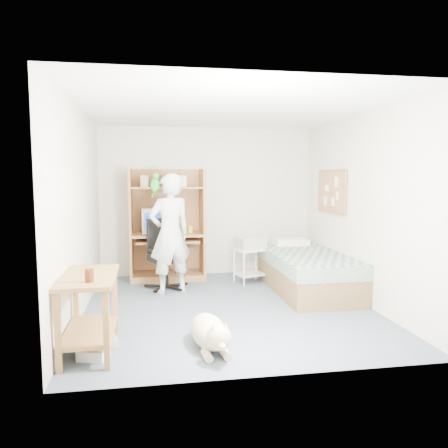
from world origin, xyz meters
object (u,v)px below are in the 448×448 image
Objects in this scene: bed at (307,271)px; side_desk at (89,301)px; computer_hutch at (167,229)px; printer_cart at (250,260)px; office_chair at (165,264)px; dog at (210,332)px; person at (170,234)px.

bed is 2.02× the size of side_desk.
printer_cart is at bearing -21.89° from computer_hutch.
side_desk is (-2.85, -1.82, 0.21)m from bed.
bed is 0.95m from printer_cart.
computer_hutch is 0.89× the size of bed.
office_chair is 2.48m from dog.
office_chair is at bearing -98.57° from person.
person reaches higher than dog.
dog is 1.86× the size of printer_cart.
office_chair is 1.35m from printer_cart.
side_desk is 2.21m from person.
person is 1.43m from printer_cart.
computer_hutch is 1.45m from printer_cart.
computer_hutch is 2.35m from bed.
office_chair is 1.87× the size of printer_cart.
computer_hutch is at bearing 150.71° from bed.
side_desk is at bearing -147.50° from bed.
computer_hutch is 1.80× the size of side_desk.
side_desk is at bearing -130.55° from office_chair.
person reaches higher than bed.
side_desk is at bearing 45.13° from person.
person is (0.01, -0.93, 0.04)m from computer_hutch.
office_chair is 1.01× the size of dog.
office_chair is 0.58m from person.
bed is (2.00, -1.12, -0.53)m from computer_hutch.
dog is at bearing -103.41° from office_chair.
computer_hutch is at bearing 89.20° from dog.
side_desk is 3.23m from printer_cart.
printer_cart is (0.98, 2.56, 0.20)m from dog.
bed is 2.12m from office_chair.
computer_hutch is 1.75× the size of dog.
computer_hutch reaches higher than person.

